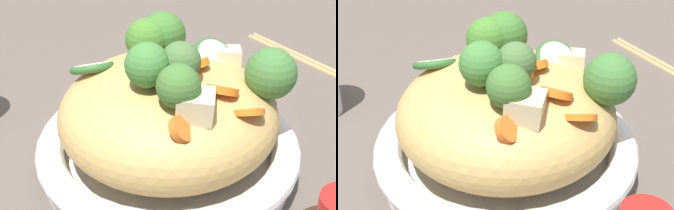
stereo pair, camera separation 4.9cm
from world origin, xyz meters
The scene contains 8 objects.
ground_plane centered at (0.00, 0.00, 0.00)m, with size 3.00×3.00×0.00m, color brown.
serving_bowl centered at (0.00, 0.00, 0.02)m, with size 0.26×0.26×0.04m.
noodle_heap centered at (0.00, 0.00, 0.07)m, with size 0.21×0.21×0.10m.
broccoli_florets centered at (-0.01, 0.02, 0.13)m, with size 0.15×0.15×0.08m.
carrot_coins centered at (0.00, 0.04, 0.11)m, with size 0.10×0.14×0.04m.
zucchini_slices centered at (-0.02, -0.04, 0.10)m, with size 0.14×0.13×0.04m.
chicken_chunks centered at (0.00, 0.03, 0.11)m, with size 0.14×0.10×0.04m.
chopsticks_pair centered at (-0.31, -0.01, 0.00)m, with size 0.06×0.24×0.01m.
Camera 2 is at (0.27, 0.32, 0.34)m, focal length 54.80 mm.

